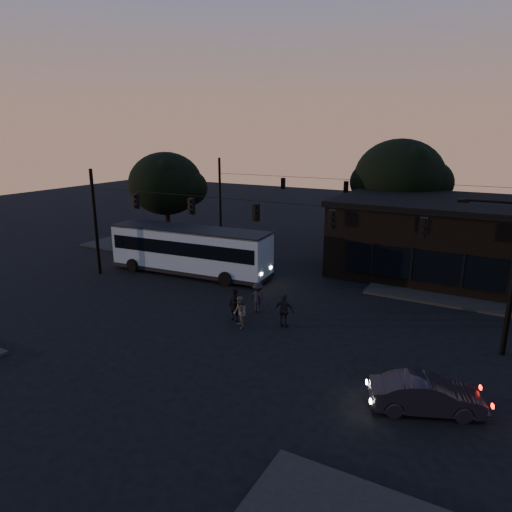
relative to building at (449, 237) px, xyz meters
The scene contains 14 objects.
ground 18.53m from the building, 119.40° to the right, with size 120.00×120.00×0.00m, color black.
sidewalk_far_right 4.45m from the building, 33.35° to the right, with size 14.00×10.00×0.15m, color black.
sidewalk_far_left 23.23m from the building, behind, with size 14.00×10.00×0.15m, color black.
building is the anchor object (origin of this frame).
tree_behind 8.57m from the building, 129.68° to the left, with size 7.60×7.60×9.43m.
tree_left 23.37m from the building, behind, with size 6.40×6.40×8.30m.
signal_rig_near 15.08m from the building, 126.93° to the right, with size 26.24×0.30×7.50m.
signal_rig_far 9.97m from the building, 155.90° to the left, with size 26.24×0.30×7.50m.
bus 18.41m from the building, 151.26° to the right, with size 12.13×3.66×3.37m.
car 18.51m from the building, 84.91° to the right, with size 1.41×4.03×1.33m, color black.
pedestrian_a 17.20m from the building, 121.15° to the right, with size 0.67×0.44×1.84m, color black.
pedestrian_b 17.40m from the building, 118.03° to the right, with size 0.83×0.65×1.71m, color #4D4A46.
pedestrian_c 15.47m from the building, 113.61° to the right, with size 1.08×0.45×1.84m, color black.
pedestrian_d 15.48m from the building, 122.91° to the right, with size 1.13×0.65×1.75m, color black.
Camera 1 is at (12.32, -18.23, 9.91)m, focal length 32.00 mm.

